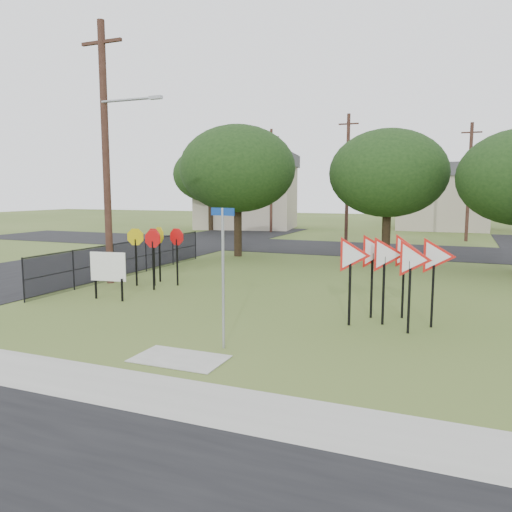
{
  "coord_description": "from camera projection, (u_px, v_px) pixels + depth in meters",
  "views": [
    {
      "loc": [
        5.5,
        -11.46,
        3.63
      ],
      "look_at": [
        -0.41,
        3.0,
        1.6
      ],
      "focal_mm": 35.0,
      "sensor_mm": 36.0,
      "label": 1
    }
  ],
  "objects": [
    {
      "name": "far_pole_b",
      "position": [
        469.0,
        181.0,
        35.94
      ],
      "size": [
        1.4,
        0.24,
        8.5
      ],
      "color": "#472B21",
      "rests_on": "ground"
    },
    {
      "name": "planting_strip",
      "position": [
        84.0,
        416.0,
        8.09
      ],
      "size": [
        30.0,
        0.8,
        0.02
      ],
      "primitive_type": "cube",
      "color": "#445C22",
      "rests_on": "ground"
    },
    {
      "name": "fence_run",
      "position": [
        130.0,
        258.0,
        21.54
      ],
      "size": [
        0.05,
        11.55,
        1.5
      ],
      "color": "black",
      "rests_on": "ground"
    },
    {
      "name": "info_board",
      "position": [
        108.0,
        268.0,
        16.65
      ],
      "size": [
        1.29,
        0.21,
        1.62
      ],
      "color": "black",
      "rests_on": "ground"
    },
    {
      "name": "tree_near_left",
      "position": [
        238.0,
        169.0,
        27.53
      ],
      "size": [
        6.4,
        6.4,
        7.27
      ],
      "color": "#2E2114",
      "rests_on": "ground"
    },
    {
      "name": "sidewalk",
      "position": [
        129.0,
        389.0,
        9.19
      ],
      "size": [
        30.0,
        1.6,
        0.02
      ],
      "primitive_type": "cube",
      "color": "#9E9E96",
      "rests_on": "ground"
    },
    {
      "name": "street_left",
      "position": [
        105.0,
        259.0,
        26.73
      ],
      "size": [
        8.0,
        50.0,
        0.02
      ],
      "primitive_type": "cube",
      "color": "black",
      "rests_on": "ground"
    },
    {
      "name": "street_name_sign",
      "position": [
        223.0,
        270.0,
        11.39
      ],
      "size": [
        0.66,
        0.19,
        3.26
      ],
      "color": "#9EA1A7",
      "rests_on": "ground"
    },
    {
      "name": "house_mid",
      "position": [
        444.0,
        196.0,
        47.86
      ],
      "size": [
        8.4,
        8.4,
        6.2
      ],
      "color": "#B2A68F",
      "rests_on": "ground"
    },
    {
      "name": "street_far",
      "position": [
        364.0,
        249.0,
        31.41
      ],
      "size": [
        60.0,
        8.0,
        0.02
      ],
      "primitive_type": "cube",
      "color": "black",
      "rests_on": "ground"
    },
    {
      "name": "house_left",
      "position": [
        247.0,
        191.0,
        49.04
      ],
      "size": [
        10.58,
        8.88,
        7.2
      ],
      "color": "#B2A68F",
      "rests_on": "ground"
    },
    {
      "name": "tree_near_mid",
      "position": [
        388.0,
        173.0,
        25.49
      ],
      "size": [
        6.0,
        6.0,
        6.8
      ],
      "color": "#2E2114",
      "rests_on": "ground"
    },
    {
      "name": "curb_pad",
      "position": [
        179.0,
        359.0,
        10.85
      ],
      "size": [
        2.0,
        1.2,
        0.02
      ],
      "primitive_type": "cube",
      "color": "#9E9E96",
      "rests_on": "ground"
    },
    {
      "name": "yield_sign_cluster",
      "position": [
        392.0,
        259.0,
        13.49
      ],
      "size": [
        3.18,
        1.98,
        2.48
      ],
      "color": "black",
      "rests_on": "ground"
    },
    {
      "name": "ground",
      "position": [
        227.0,
        331.0,
        13.05
      ],
      "size": [
        140.0,
        140.0,
        0.0
      ],
      "primitive_type": "plane",
      "color": "#445C22"
    },
    {
      "name": "far_pole_a",
      "position": [
        347.0,
        177.0,
        35.24
      ],
      "size": [
        1.4,
        0.24,
        9.0
      ],
      "color": "#472B21",
      "rests_on": "ground"
    },
    {
      "name": "tree_far_left",
      "position": [
        210.0,
        174.0,
        45.93
      ],
      "size": [
        6.8,
        6.8,
        7.73
      ],
      "color": "#2E2114",
      "rests_on": "ground"
    },
    {
      "name": "stop_sign_cluster",
      "position": [
        156.0,
        242.0,
        19.13
      ],
      "size": [
        2.12,
        1.74,
        2.24
      ],
      "color": "black",
      "rests_on": "ground"
    },
    {
      "name": "utility_pole_main",
      "position": [
        107.0,
        150.0,
        19.22
      ],
      "size": [
        3.55,
        0.33,
        10.0
      ],
      "color": "#472B21",
      "rests_on": "ground"
    },
    {
      "name": "far_pole_c",
      "position": [
        271.0,
        180.0,
        43.75
      ],
      "size": [
        1.4,
        0.24,
        9.0
      ],
      "color": "#472B21",
      "rests_on": "ground"
    }
  ]
}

